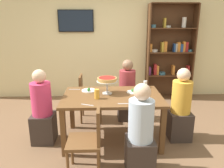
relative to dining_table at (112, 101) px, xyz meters
name	(u,v)px	position (x,y,z in m)	size (l,w,h in m)	color
ground_plane	(112,139)	(0.00, 0.00, -0.65)	(12.00, 12.00, 0.00)	brown
rear_partition	(109,39)	(0.00, 2.20, 0.75)	(8.00, 0.12, 2.80)	beige
dining_table	(112,101)	(0.00, 0.00, 0.00)	(1.48, 0.95, 0.74)	brown
bookshelf	(170,52)	(1.45, 2.02, 0.46)	(1.10, 0.30, 2.21)	#4C2D19
television	(76,21)	(-0.75, 2.11, 1.18)	(0.81, 0.05, 0.49)	black
diner_head_west	(43,112)	(-1.06, -0.01, -0.16)	(0.34, 0.34, 1.15)	#382D28
diner_near_right	(140,136)	(0.31, -0.79, -0.16)	(0.34, 0.34, 1.15)	#382D28
diner_far_right	(127,94)	(0.31, 0.78, -0.16)	(0.34, 0.34, 1.15)	#382D28
diner_head_east	(180,110)	(1.06, 0.00, -0.16)	(0.34, 0.34, 1.15)	#382D28
chair_far_left	(87,95)	(-0.44, 0.75, -0.16)	(0.40, 0.40, 0.87)	brown
chair_near_left	(90,137)	(-0.30, -0.78, -0.16)	(0.40, 0.40, 0.87)	brown
deep_dish_pizza_stand	(107,80)	(-0.08, 0.09, 0.30)	(0.32, 0.32, 0.26)	silver
salad_plate_near_diner	(133,91)	(0.33, 0.13, 0.11)	(0.20, 0.20, 0.06)	white
salad_plate_far_diner	(89,90)	(-0.37, 0.23, 0.10)	(0.23, 0.23, 0.06)	white
beer_glass_amber_tall	(97,94)	(-0.23, -0.14, 0.16)	(0.07, 0.07, 0.14)	gold
water_glass_clear_near	(145,84)	(0.58, 0.41, 0.15)	(0.06, 0.06, 0.11)	white
water_glass_clear_far	(143,101)	(0.40, -0.39, 0.14)	(0.07, 0.07, 0.10)	white
water_glass_clear_spare	(142,87)	(0.50, 0.25, 0.14)	(0.07, 0.07, 0.10)	white
cutlery_fork_near	(87,105)	(-0.35, -0.38, 0.09)	(0.18, 0.02, 0.01)	silver
cutlery_knife_near	(124,104)	(0.15, -0.36, 0.09)	(0.18, 0.02, 0.01)	silver
cutlery_fork_far	(75,89)	(-0.61, 0.31, 0.09)	(0.18, 0.02, 0.01)	silver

